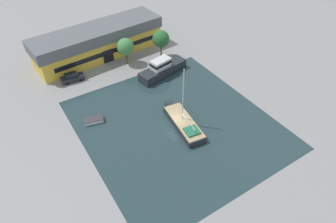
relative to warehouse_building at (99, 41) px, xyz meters
name	(u,v)px	position (x,y,z in m)	size (l,w,h in m)	color
ground_plane	(176,124)	(1.61, -27.93, -3.28)	(440.00, 440.00, 0.00)	gray
water_canal	(176,124)	(1.61, -27.93, -3.28)	(29.78, 32.34, 0.01)	#23383D
warehouse_building	(99,41)	(0.00, 0.00, 0.00)	(29.12, 10.26, 6.47)	gold
quay_tree_near_building	(126,47)	(3.31, -6.52, 0.75)	(3.56, 3.56, 5.83)	brown
quay_tree_by_water	(161,39)	(10.91, -8.15, 1.13)	(3.64, 3.64, 6.24)	brown
parked_car	(72,77)	(-8.72, -6.54, -2.41)	(4.61, 2.09, 1.75)	#1E2328
sailboat_moored	(183,123)	(2.46, -28.95, -2.64)	(4.36, 11.05, 10.80)	#23282D
motor_cruiser	(162,69)	(7.53, -14.07, -1.96)	(11.19, 5.15, 3.61)	#23282D
small_dinghy	(94,120)	(-9.76, -20.00, -2.91)	(3.47, 2.28, 0.71)	silver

